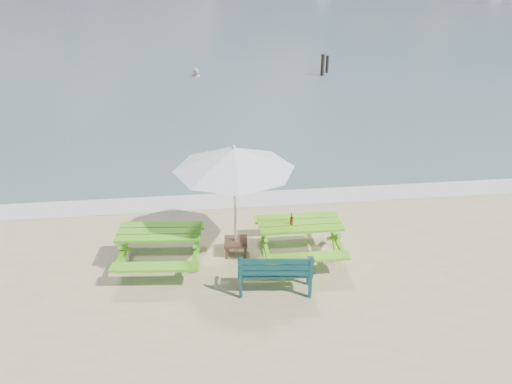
{
  "coord_description": "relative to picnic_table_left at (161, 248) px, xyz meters",
  "views": [
    {
      "loc": [
        -0.62,
        -7.07,
        5.95
      ],
      "look_at": [
        0.55,
        3.0,
        1.0
      ],
      "focal_mm": 35.0,
      "sensor_mm": 36.0,
      "label": 1
    }
  ],
  "objects": [
    {
      "name": "picnic_table_left",
      "position": [
        0.0,
        0.0,
        0.0
      ],
      "size": [
        1.85,
        2.02,
        0.81
      ],
      "color": "#52AD1A",
      "rests_on": "ground"
    },
    {
      "name": "picnic_table_right",
      "position": [
        2.89,
        -0.01,
        0.01
      ],
      "size": [
        1.73,
        1.92,
        0.83
      ],
      "color": "#68BC1C",
      "rests_on": "ground"
    },
    {
      "name": "mooring_pilings",
      "position": [
        7.53,
        16.83,
        0.02
      ],
      "size": [
        0.57,
        0.77,
        1.3
      ],
      "color": "black",
      "rests_on": "ground"
    },
    {
      "name": "side_table",
      "position": [
        1.56,
        0.23,
        -0.22
      ],
      "size": [
        0.53,
        0.53,
        0.32
      ],
      "color": "brown",
      "rests_on": "ground"
    },
    {
      "name": "foam_strip",
      "position": [
        1.56,
        2.76,
        -0.38
      ],
      "size": [
        22.0,
        0.9,
        0.01
      ],
      "primitive_type": "cube",
      "color": "silver",
      "rests_on": "ground"
    },
    {
      "name": "park_bench",
      "position": [
        2.21,
        -1.17,
        -0.12
      ],
      "size": [
        1.45,
        0.63,
        0.86
      ],
      "color": "#0E3B3D",
      "rests_on": "ground"
    },
    {
      "name": "patio_umbrella",
      "position": [
        1.56,
        0.23,
        1.83
      ],
      "size": [
        2.67,
        2.67,
        2.44
      ],
      "color": "silver",
      "rests_on": "ground"
    },
    {
      "name": "beer_bottle",
      "position": [
        2.71,
        -0.08,
        0.52
      ],
      "size": [
        0.07,
        0.07,
        0.25
      ],
      "color": "brown",
      "rests_on": "picnic_table_right"
    },
    {
      "name": "swimmer",
      "position": [
        0.85,
        17.15,
        -0.81
      ],
      "size": [
        0.73,
        0.62,
        1.71
      ],
      "color": "tan",
      "rests_on": "ground"
    }
  ]
}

